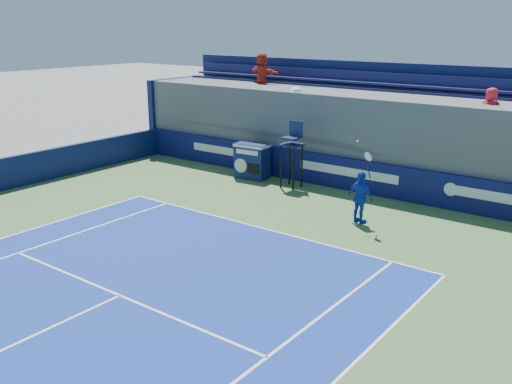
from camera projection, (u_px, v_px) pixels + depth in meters
The scene contains 5 objects.
back_hoarding at pixel (348, 174), 20.87m from camera, with size 20.40×0.21×1.20m.
match_clock at pixel (252, 160), 22.45m from camera, with size 1.37×0.82×1.40m.
umpire_chair at pixel (292, 147), 20.98m from camera, with size 0.71×0.71×2.48m.
tennis_player at pixel (361, 197), 17.34m from camera, with size 1.02×0.66×2.57m.
stadium_seating at pixel (374, 132), 22.10m from camera, with size 21.00×4.05×4.70m.
Camera 1 is at (9.49, -1.04, 5.92)m, focal length 40.00 mm.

